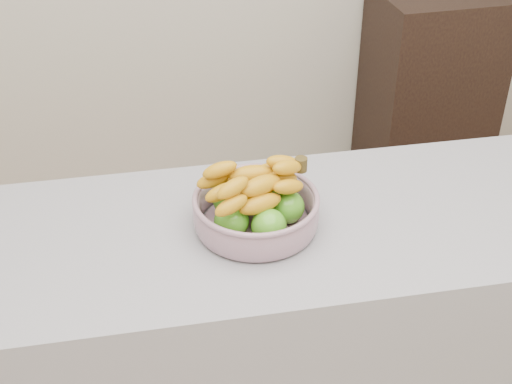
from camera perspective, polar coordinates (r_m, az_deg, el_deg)
counter at (r=2.03m, az=2.94°, el=-12.65°), size 2.00×0.60×0.90m
cabinet at (r=3.36m, az=13.60°, el=7.54°), size 0.55×0.45×0.95m
fruit_bowl at (r=1.68m, az=-0.02°, el=-1.27°), size 0.30×0.30×0.16m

